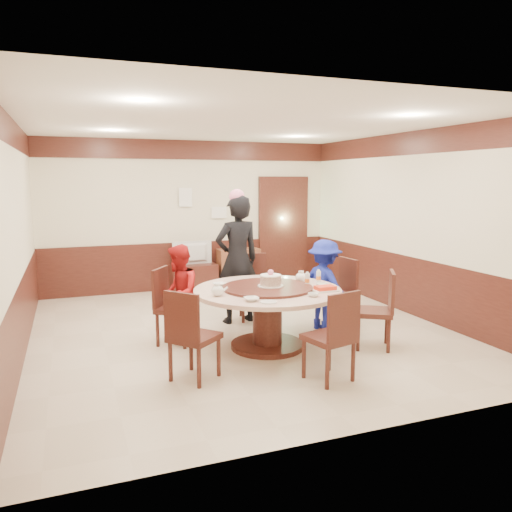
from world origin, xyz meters
name	(u,v)px	position (x,y,z in m)	size (l,w,h in m)	color
room	(242,254)	(0.01, 0.01, 1.08)	(6.00, 6.04, 2.84)	beige
banquet_table	(267,306)	(0.07, -0.74, 0.53)	(1.82, 1.82, 0.78)	#411A14
chair_0	(337,305)	(1.34, -0.24, 0.30)	(0.49, 0.48, 0.97)	#411A14
chair_1	(254,299)	(0.37, 0.55, 0.30)	(0.53, 0.54, 0.97)	#411A14
chair_2	(175,320)	(-0.97, -0.17, 0.30)	(0.62, 0.61, 0.97)	#411A14
chair_3	(193,351)	(-1.03, -1.41, 0.30)	(0.62, 0.62, 0.97)	#411A14
chair_4	(330,352)	(0.30, -1.93, 0.30)	(0.53, 0.54, 0.97)	#411A14
chair_5	(375,324)	(1.33, -1.21, 0.30)	(0.61, 0.60, 0.97)	#411A14
person_standing	(237,260)	(0.09, 0.48, 0.93)	(0.68, 0.44, 1.86)	black
person_red	(179,294)	(-0.91, -0.14, 0.63)	(0.62, 0.48, 1.27)	red
person_blue	(325,285)	(1.10, -0.30, 0.63)	(0.82, 0.47, 1.26)	navy
birthday_cake	(271,280)	(0.11, -0.75, 0.85)	(0.32, 0.32, 0.21)	white
teapot_left	(217,291)	(-0.61, -0.89, 0.81)	(0.17, 0.15, 0.13)	white
teapot_right	(301,277)	(0.64, -0.51, 0.81)	(0.17, 0.15, 0.13)	white
bowl_0	(219,284)	(-0.44, -0.38, 0.77)	(0.16, 0.16, 0.04)	white
bowl_1	(313,295)	(0.41, -1.31, 0.77)	(0.13, 0.13, 0.04)	white
bowl_2	(251,299)	(-0.33, -1.26, 0.77)	(0.17, 0.17, 0.04)	white
bowl_3	(322,285)	(0.75, -0.89, 0.77)	(0.15, 0.15, 0.05)	white
saucer_near	(268,302)	(-0.18, -1.39, 0.76)	(0.18, 0.18, 0.01)	white
saucer_far	(285,278)	(0.52, -0.24, 0.76)	(0.18, 0.18, 0.01)	white
shrimp_platter	(325,289)	(0.67, -1.11, 0.78)	(0.30, 0.20, 0.06)	white
bottle_0	(307,280)	(0.60, -0.76, 0.83)	(0.06, 0.06, 0.16)	white
bottle_1	(318,277)	(0.81, -0.67, 0.83)	(0.06, 0.06, 0.16)	white
tv_stand	(194,278)	(-0.02, 2.75, 0.25)	(0.85, 0.45, 0.50)	#411A14
television	(193,253)	(-0.02, 2.75, 0.72)	(0.75, 0.10, 0.43)	gray
side_cabinet	(238,268)	(0.88, 2.78, 0.38)	(0.80, 0.40, 0.75)	brown
thermos	(240,239)	(0.92, 2.78, 0.94)	(0.15, 0.15, 0.38)	silver
notice_left	(186,197)	(-0.10, 2.96, 1.75)	(0.25, 0.00, 0.35)	white
notice_right	(219,213)	(0.55, 2.96, 1.45)	(0.30, 0.00, 0.22)	white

